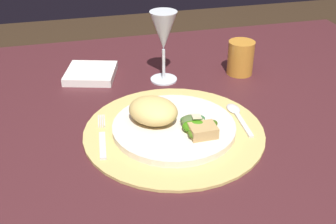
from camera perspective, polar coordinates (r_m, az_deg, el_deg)
dining_table at (r=1.02m, az=3.27°, el=-7.07°), size 1.29×0.98×0.72m
placemat at (r=0.85m, az=0.82°, el=-2.66°), size 0.37×0.37×0.01m
dinner_plate at (r=0.84m, az=0.82°, el=-2.08°), size 0.25×0.25×0.01m
pasta_serving at (r=0.84m, az=-2.05°, el=0.19°), size 0.14×0.14×0.05m
salad_greens at (r=0.82m, az=4.06°, el=-1.83°), size 0.09×0.10×0.03m
bread_piece at (r=0.80m, az=4.81°, el=-2.59°), size 0.05×0.04×0.02m
fork at (r=0.83m, az=-9.02°, el=-3.53°), size 0.03×0.16×0.00m
spoon at (r=0.91m, az=9.40°, el=-0.22°), size 0.03×0.14×0.01m
napkin at (r=1.09m, az=-10.55°, el=5.24°), size 0.15×0.15×0.02m
wine_glass at (r=1.01m, az=-0.62°, el=10.75°), size 0.07×0.07×0.18m
amber_tumbler at (r=1.10m, az=9.95°, el=7.36°), size 0.07×0.07×0.09m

